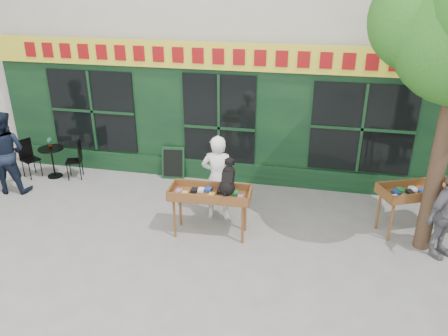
{
  "coord_description": "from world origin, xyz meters",
  "views": [
    {
      "loc": [
        2.18,
        -7.16,
        4.62
      ],
      "look_at": [
        0.51,
        0.5,
        1.15
      ],
      "focal_mm": 35.0,
      "sensor_mm": 36.0,
      "label": 1
    }
  ],
  "objects_px": {
    "bistro_table": "(52,156)",
    "book_cart_right": "(419,193)",
    "man_left": "(5,152)",
    "book_cart_center": "(210,196)",
    "dog": "(228,176)",
    "woman": "(218,178)",
    "man_right": "(445,215)"
  },
  "relations": [
    {
      "from": "book_cart_center",
      "to": "bistro_table",
      "type": "xyz_separation_m",
      "value": [
        -4.44,
        1.73,
        -0.28
      ]
    },
    {
      "from": "man_left",
      "to": "bistro_table",
      "type": "bearing_deg",
      "value": -131.17
    },
    {
      "from": "man_right",
      "to": "bistro_table",
      "type": "height_order",
      "value": "man_right"
    },
    {
      "from": "book_cart_center",
      "to": "dog",
      "type": "bearing_deg",
      "value": -11.17
    },
    {
      "from": "woman",
      "to": "man_left",
      "type": "height_order",
      "value": "man_left"
    },
    {
      "from": "book_cart_right",
      "to": "man_right",
      "type": "relative_size",
      "value": 1.01
    },
    {
      "from": "dog",
      "to": "man_left",
      "type": "bearing_deg",
      "value": 167.57
    },
    {
      "from": "dog",
      "to": "man_left",
      "type": "height_order",
      "value": "man_left"
    },
    {
      "from": "woman",
      "to": "man_right",
      "type": "height_order",
      "value": "woman"
    },
    {
      "from": "book_cart_right",
      "to": "book_cart_center",
      "type": "bearing_deg",
      "value": 169.38
    },
    {
      "from": "bistro_table",
      "to": "man_right",
      "type": "bearing_deg",
      "value": -10.07
    },
    {
      "from": "book_cart_center",
      "to": "bistro_table",
      "type": "distance_m",
      "value": 4.77
    },
    {
      "from": "woman",
      "to": "dog",
      "type": "bearing_deg",
      "value": 113.53
    },
    {
      "from": "man_left",
      "to": "man_right",
      "type": "bearing_deg",
      "value": 165.87
    },
    {
      "from": "bistro_table",
      "to": "man_left",
      "type": "bearing_deg",
      "value": -120.96
    },
    {
      "from": "dog",
      "to": "man_left",
      "type": "xyz_separation_m",
      "value": [
        -5.33,
        0.88,
        -0.33
      ]
    },
    {
      "from": "woman",
      "to": "man_left",
      "type": "distance_m",
      "value": 4.98
    },
    {
      "from": "man_right",
      "to": "bistro_table",
      "type": "bearing_deg",
      "value": 125.38
    },
    {
      "from": "book_cart_center",
      "to": "book_cart_right",
      "type": "bearing_deg",
      "value": 10.89
    },
    {
      "from": "book_cart_center",
      "to": "man_left",
      "type": "relative_size",
      "value": 0.8
    },
    {
      "from": "woman",
      "to": "book_cart_right",
      "type": "height_order",
      "value": "woman"
    },
    {
      "from": "book_cart_center",
      "to": "dog",
      "type": "relative_size",
      "value": 2.55
    },
    {
      "from": "dog",
      "to": "man_right",
      "type": "distance_m",
      "value": 3.84
    },
    {
      "from": "woman",
      "to": "bistro_table",
      "type": "xyz_separation_m",
      "value": [
        -4.44,
        1.08,
        -0.35
      ]
    },
    {
      "from": "dog",
      "to": "man_right",
      "type": "relative_size",
      "value": 0.37
    },
    {
      "from": "bistro_table",
      "to": "man_left",
      "type": "relative_size",
      "value": 0.4
    },
    {
      "from": "bistro_table",
      "to": "woman",
      "type": "bearing_deg",
      "value": -13.7
    },
    {
      "from": "bistro_table",
      "to": "book_cart_right",
      "type": "bearing_deg",
      "value": -5.35
    },
    {
      "from": "woman",
      "to": "man_right",
      "type": "bearing_deg",
      "value": 170.85
    },
    {
      "from": "woman",
      "to": "bistro_table",
      "type": "bearing_deg",
      "value": -16.74
    },
    {
      "from": "man_right",
      "to": "book_cart_right",
      "type": "bearing_deg",
      "value": 67.26
    },
    {
      "from": "man_left",
      "to": "dog",
      "type": "bearing_deg",
      "value": 160.4
    }
  ]
}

